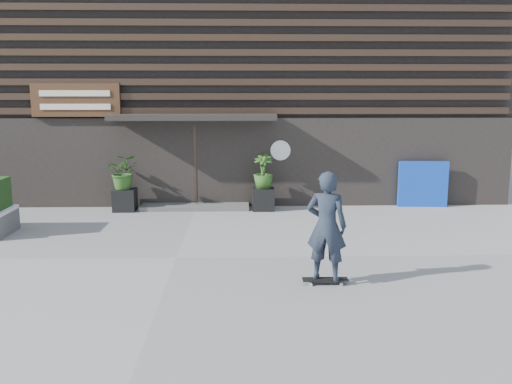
{
  "coord_description": "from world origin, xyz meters",
  "views": [
    {
      "loc": [
        1.29,
        -10.62,
        3.29
      ],
      "look_at": [
        1.61,
        1.17,
        1.1
      ],
      "focal_mm": 38.96,
      "sensor_mm": 36.0,
      "label": 1
    }
  ],
  "objects_px": {
    "planter_pot_right": "(263,199)",
    "blue_tarp": "(423,184)",
    "planter_pot_left": "(125,200)",
    "skateboarder": "(327,226)"
  },
  "relations": [
    {
      "from": "planter_pot_right",
      "to": "blue_tarp",
      "type": "bearing_deg",
      "value": 3.79
    },
    {
      "from": "planter_pot_left",
      "to": "blue_tarp",
      "type": "height_order",
      "value": "blue_tarp"
    },
    {
      "from": "skateboarder",
      "to": "blue_tarp",
      "type": "bearing_deg",
      "value": 59.48
    },
    {
      "from": "planter_pot_right",
      "to": "planter_pot_left",
      "type": "bearing_deg",
      "value": 180.0
    },
    {
      "from": "planter_pot_left",
      "to": "skateboarder",
      "type": "height_order",
      "value": "skateboarder"
    },
    {
      "from": "planter_pot_left",
      "to": "planter_pot_right",
      "type": "xyz_separation_m",
      "value": [
        3.8,
        0.0,
        0.0
      ]
    },
    {
      "from": "blue_tarp",
      "to": "skateboarder",
      "type": "relative_size",
      "value": 0.71
    },
    {
      "from": "planter_pot_right",
      "to": "skateboarder",
      "type": "xyz_separation_m",
      "value": [
        0.82,
        -5.99,
        0.72
      ]
    },
    {
      "from": "blue_tarp",
      "to": "skateboarder",
      "type": "distance_m",
      "value": 7.31
    },
    {
      "from": "planter_pot_left",
      "to": "blue_tarp",
      "type": "xyz_separation_m",
      "value": [
        8.33,
        0.3,
        0.35
      ]
    }
  ]
}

